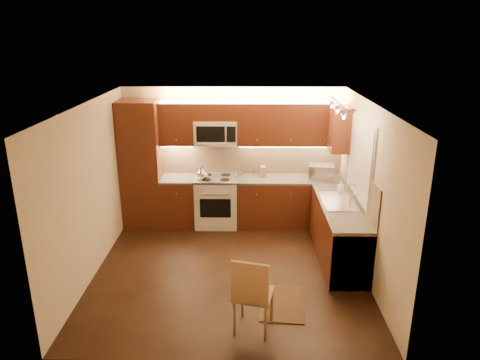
{
  "coord_description": "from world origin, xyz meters",
  "views": [
    {
      "loc": [
        0.25,
        -6.03,
        3.46
      ],
      "look_at": [
        0.15,
        0.55,
        1.25
      ],
      "focal_mm": 33.6,
      "sensor_mm": 36.0,
      "label": 1
    }
  ],
  "objects_px": {
    "soap_bottle": "(341,186)",
    "kettle": "(202,173)",
    "knife_block": "(263,172)",
    "toaster_oven": "(321,172)",
    "dining_chair": "(254,292)",
    "sink": "(339,197)",
    "microwave": "(216,132)",
    "stove": "(217,201)"
  },
  "relations": [
    {
      "from": "sink",
      "to": "kettle",
      "type": "xyz_separation_m",
      "value": [
        -2.24,
        1.0,
        0.06
      ]
    },
    {
      "from": "microwave",
      "to": "dining_chair",
      "type": "relative_size",
      "value": 0.76
    },
    {
      "from": "sink",
      "to": "dining_chair",
      "type": "height_order",
      "value": "sink"
    },
    {
      "from": "sink",
      "to": "knife_block",
      "type": "relative_size",
      "value": 4.35
    },
    {
      "from": "sink",
      "to": "kettle",
      "type": "height_order",
      "value": "kettle"
    },
    {
      "from": "stove",
      "to": "kettle",
      "type": "distance_m",
      "value": 0.64
    },
    {
      "from": "stove",
      "to": "microwave",
      "type": "height_order",
      "value": "microwave"
    },
    {
      "from": "sink",
      "to": "dining_chair",
      "type": "bearing_deg",
      "value": -124.77
    },
    {
      "from": "microwave",
      "to": "knife_block",
      "type": "xyz_separation_m",
      "value": [
        0.85,
        -0.02,
        -0.72
      ]
    },
    {
      "from": "sink",
      "to": "soap_bottle",
      "type": "height_order",
      "value": "soap_bottle"
    },
    {
      "from": "knife_block",
      "to": "stove",
      "type": "bearing_deg",
      "value": 176.55
    },
    {
      "from": "sink",
      "to": "dining_chair",
      "type": "distance_m",
      "value": 2.43
    },
    {
      "from": "soap_bottle",
      "to": "knife_block",
      "type": "bearing_deg",
      "value": 127.3
    },
    {
      "from": "stove",
      "to": "knife_block",
      "type": "bearing_deg",
      "value": 7.64
    },
    {
      "from": "dining_chair",
      "to": "knife_block",
      "type": "bearing_deg",
      "value": 100.6
    },
    {
      "from": "stove",
      "to": "sink",
      "type": "relative_size",
      "value": 1.07
    },
    {
      "from": "knife_block",
      "to": "dining_chair",
      "type": "distance_m",
      "value": 3.24
    },
    {
      "from": "stove",
      "to": "sink",
      "type": "distance_m",
      "value": 2.35
    },
    {
      "from": "knife_block",
      "to": "toaster_oven",
      "type": "bearing_deg",
      "value": -16.36
    },
    {
      "from": "toaster_oven",
      "to": "dining_chair",
      "type": "relative_size",
      "value": 0.44
    },
    {
      "from": "soap_bottle",
      "to": "stove",
      "type": "bearing_deg",
      "value": 141.23
    },
    {
      "from": "dining_chair",
      "to": "kettle",
      "type": "bearing_deg",
      "value": 120.96
    },
    {
      "from": "microwave",
      "to": "soap_bottle",
      "type": "distance_m",
      "value": 2.38
    },
    {
      "from": "stove",
      "to": "microwave",
      "type": "bearing_deg",
      "value": 90.0
    },
    {
      "from": "knife_block",
      "to": "dining_chair",
      "type": "xyz_separation_m",
      "value": [
        -0.21,
        -3.19,
        -0.5
      ]
    },
    {
      "from": "dining_chair",
      "to": "stove",
      "type": "bearing_deg",
      "value": 116.15
    },
    {
      "from": "knife_block",
      "to": "dining_chair",
      "type": "relative_size",
      "value": 0.2
    },
    {
      "from": "microwave",
      "to": "soap_bottle",
      "type": "bearing_deg",
      "value": -20.04
    },
    {
      "from": "microwave",
      "to": "dining_chair",
      "type": "bearing_deg",
      "value": -78.7
    },
    {
      "from": "toaster_oven",
      "to": "soap_bottle",
      "type": "relative_size",
      "value": 2.5
    },
    {
      "from": "knife_block",
      "to": "soap_bottle",
      "type": "distance_m",
      "value": 1.48
    },
    {
      "from": "sink",
      "to": "knife_block",
      "type": "bearing_deg",
      "value": 132.78
    },
    {
      "from": "soap_bottle",
      "to": "kettle",
      "type": "bearing_deg",
      "value": 145.61
    },
    {
      "from": "toaster_oven",
      "to": "microwave",
      "type": "bearing_deg",
      "value": -175.45
    },
    {
      "from": "stove",
      "to": "soap_bottle",
      "type": "bearing_deg",
      "value": -16.76
    },
    {
      "from": "kettle",
      "to": "toaster_oven",
      "type": "bearing_deg",
      "value": 19.83
    },
    {
      "from": "microwave",
      "to": "sink",
      "type": "relative_size",
      "value": 0.88
    },
    {
      "from": "microwave",
      "to": "sink",
      "type": "xyz_separation_m",
      "value": [
        2.0,
        -1.26,
        -0.74
      ]
    },
    {
      "from": "sink",
      "to": "knife_block",
      "type": "xyz_separation_m",
      "value": [
        -1.15,
        1.24,
        0.02
      ]
    },
    {
      "from": "knife_block",
      "to": "soap_bottle",
      "type": "xyz_separation_m",
      "value": [
        1.27,
        -0.75,
        -0.01
      ]
    },
    {
      "from": "microwave",
      "to": "toaster_oven",
      "type": "relative_size",
      "value": 1.74
    },
    {
      "from": "microwave",
      "to": "kettle",
      "type": "xyz_separation_m",
      "value": [
        -0.24,
        -0.26,
        -0.68
      ]
    }
  ]
}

